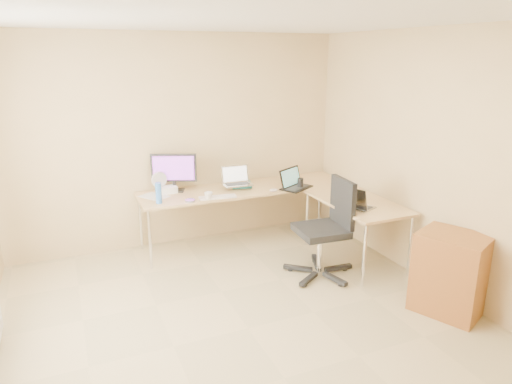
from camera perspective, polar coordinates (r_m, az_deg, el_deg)
name	(u,v)px	position (r m, az deg, el deg)	size (l,w,h in m)	color
floor	(248,328)	(4.28, -0.99, -16.47)	(4.50, 4.50, 0.00)	tan
ceiling	(246,17)	(3.60, -1.20, 20.79)	(4.50, 4.50, 0.00)	white
wall_back	(179,142)	(5.83, -9.53, 6.14)	(4.50, 4.50, 0.00)	#D5B480
wall_front	(471,340)	(2.02, 25.00, -16.17)	(4.50, 4.50, 0.00)	#D5B480
wall_right	(445,165)	(4.90, 22.31, 3.15)	(4.50, 4.50, 0.00)	#D5B480
desk_main	(245,215)	(5.91, -1.31, -2.86)	(2.65, 0.70, 0.73)	tan
desk_return	(355,230)	(5.53, 12.09, -4.64)	(0.70, 1.30, 0.73)	tan
monitor	(174,173)	(5.68, -10.08, 2.38)	(0.55, 0.18, 0.47)	black
book_stack	(241,183)	(5.90, -1.89, 1.08)	(0.24, 0.33, 0.05)	#217772
laptop_center	(237,176)	(5.70, -2.35, 1.99)	(0.35, 0.27, 0.23)	silver
laptop_black	(297,179)	(5.76, 5.03, 1.66)	(0.40, 0.29, 0.25)	black
keyboard	(218,197)	(5.41, -4.74, -0.63)	(0.43, 0.12, 0.02)	silver
mouse	(274,190)	(5.63, 2.18, 0.23)	(0.11, 0.07, 0.04)	beige
mug	(208,196)	(5.34, -5.88, -0.49)	(0.10, 0.10, 0.09)	white
cd_stack	(190,201)	(5.29, -8.13, -1.09)	(0.11, 0.11, 0.03)	#B1B3C8
water_bottle	(159,193)	(5.28, -11.92, -0.13)	(0.07, 0.07, 0.24)	blue
papers	(154,196)	(5.57, -12.43, -0.53)	(0.22, 0.32, 0.01)	silver
white_box	(167,190)	(5.67, -10.94, 0.28)	(0.22, 0.16, 0.08)	white
desk_fan	(159,183)	(5.67, -11.89, 1.09)	(0.19, 0.19, 0.25)	silver
black_cup	(300,183)	(5.78, 5.49, 1.07)	(0.08, 0.08, 0.13)	black
laptop_return	(362,199)	(5.13, 12.91, -0.90)	(0.24, 0.30, 0.20)	#A9A9A9
office_chair	(321,232)	(5.04, 7.97, -4.94)	(0.65, 0.65, 1.08)	black
cabinet	(450,276)	(4.73, 22.81, -9.49)	(0.48, 0.59, 0.82)	brown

